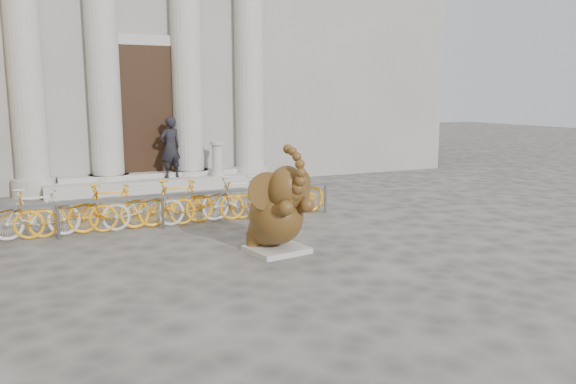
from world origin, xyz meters
name	(u,v)px	position (x,y,z in m)	size (l,w,h in m)	color
ground	(286,288)	(0.00, 0.00, 0.00)	(80.00, 80.00, 0.00)	#474442
classical_building	(116,6)	(0.00, 14.93, 5.98)	(22.00, 10.70, 12.00)	gray
entrance_steps	(154,184)	(0.00, 9.40, 0.18)	(6.00, 1.20, 0.36)	#A8A59E
elephant_statue	(278,214)	(0.64, 1.77, 0.70)	(1.28, 1.50, 1.94)	#A8A59E
bike_rack	(159,204)	(-0.83, 4.66, 0.50)	(8.10, 0.53, 1.00)	slate
pedestrian	(170,147)	(0.52, 9.32, 1.26)	(0.65, 0.43, 1.79)	black
balustrade_post	(217,160)	(1.87, 9.10, 0.84)	(0.43, 0.43, 1.05)	#A8A59E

